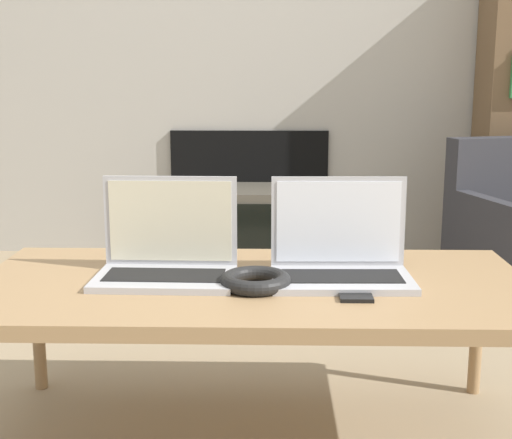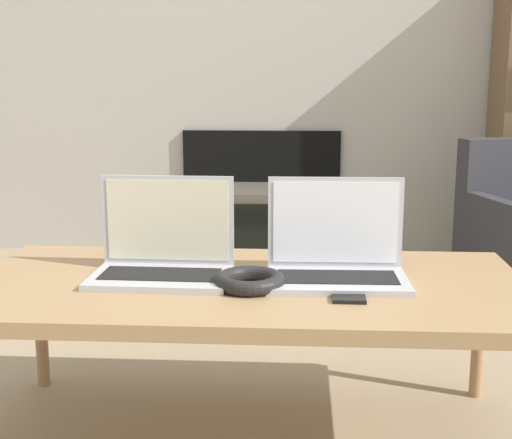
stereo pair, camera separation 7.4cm
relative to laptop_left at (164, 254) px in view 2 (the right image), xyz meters
name	(u,v)px [view 2 (the right image)]	position (x,y,z in m)	size (l,w,h in m)	color
table	(248,293)	(0.21, -0.03, -0.09)	(1.34, 0.64, 0.41)	#9E7A51
laptop_left	(164,254)	(0.00, 0.00, 0.00)	(0.34, 0.22, 0.24)	#B2B2B7
laptop_right	(336,257)	(0.42, 0.00, 0.00)	(0.34, 0.22, 0.24)	#B2B2B7
headphones	(250,281)	(0.22, -0.09, -0.04)	(0.17, 0.17, 0.04)	black
phone	(348,293)	(0.44, -0.13, -0.05)	(0.07, 0.13, 0.01)	black
tv	(259,226)	(0.14, 1.66, -0.29)	(0.52, 0.40, 0.37)	#4C473D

